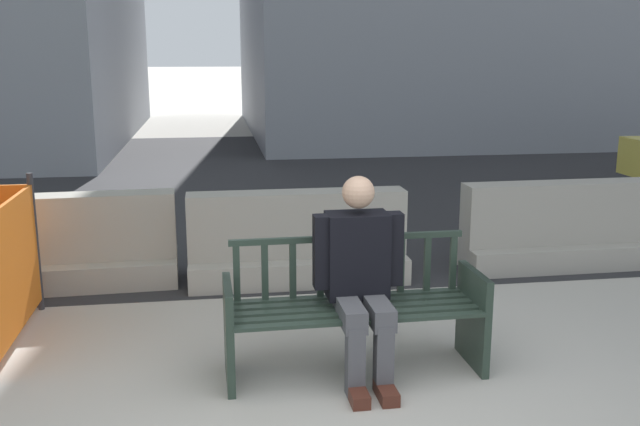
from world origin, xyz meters
TOP-DOWN VIEW (x-y plane):
  - street_asphalt at (0.00, 8.70)m, footprint 120.00×12.00m
  - street_bench at (0.27, 1.13)m, footprint 1.70×0.55m
  - seated_person at (0.29, 1.08)m, footprint 0.58×0.72m
  - jersey_barrier_centre at (0.13, 3.11)m, footprint 2.00×0.68m
  - jersey_barrier_left at (-1.97, 3.28)m, footprint 2.03×0.76m
  - jersey_barrier_right at (2.77, 3.20)m, footprint 2.01×0.71m

SIDE VIEW (x-z plane):
  - street_asphalt at x=0.00m, z-range 0.00..0.01m
  - jersey_barrier_centre at x=0.13m, z-range -0.08..0.76m
  - jersey_barrier_left at x=-1.97m, z-range -0.08..0.76m
  - jersey_barrier_right at x=2.77m, z-range -0.08..0.76m
  - street_bench at x=0.27m, z-range -0.04..0.84m
  - seated_person at x=0.29m, z-range 0.03..1.35m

